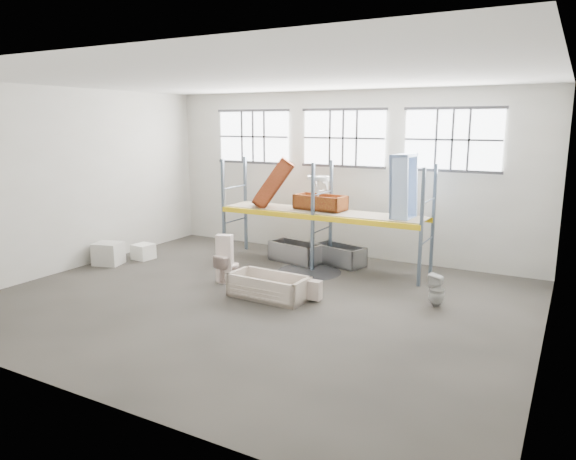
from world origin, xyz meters
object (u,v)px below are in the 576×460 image
Objects in this scene: cistern_tall at (225,258)px; rust_tub_flat at (320,202)px; bathtub_beige at (269,286)px; toilet_beige at (228,267)px; steel_tub_right at (339,255)px; blue_tub_upright at (404,187)px; toilet_white at (437,290)px; bucket at (250,289)px; carton_near at (108,254)px; steel_tub_left at (296,252)px.

rust_tub_flat is (1.38, 2.79, 1.20)m from cistern_tall.
bathtub_beige is 2.56× the size of toilet_beige.
steel_tub_right is 0.88× the size of blue_tub_upright.
toilet_white is 4.03m from steel_tub_right.
blue_tub_upright is 4.81m from bucket.
cistern_tall is 1.66× the size of carton_near.
blue_tub_upright reaches higher than cistern_tall.
toilet_beige is at bearing -144.99° from blue_tub_upright.
toilet_beige is 0.27m from cistern_tall.
bucket is at bearing -165.27° from bathtub_beige.
cistern_tall is 5.31m from toilet_white.
toilet_beige reaches higher than bathtub_beige.
blue_tub_upright reaches higher than bucket.
toilet_beige is at bearing 45.43° from cistern_tall.
bucket is (-2.62, -3.36, -2.22)m from blue_tub_upright.
toilet_white is 3.15m from blue_tub_upright.
steel_tub_right is at bearing 171.41° from blue_tub_upright.
toilet_beige is 3.35m from rust_tub_flat.
bathtub_beige is 1.76m from cistern_tall.
toilet_white reaches higher than steel_tub_right.
carton_near is at bearing -147.79° from steel_tub_left.
cistern_tall is 3.34m from rust_tub_flat.
rust_tub_flat is at bearing 29.57° from carton_near.
bucket is at bearing 157.28° from toilet_beige.
rust_tub_flat reaches higher than steel_tub_left.
steel_tub_left is 5.46m from carton_near.
rust_tub_flat is (-0.52, -0.22, 1.54)m from steel_tub_right.
bathtub_beige is 3.56m from steel_tub_right.
toilet_beige is at bearing -122.37° from steel_tub_right.
cistern_tall reaches higher than toilet_beige.
rust_tub_flat is (-0.26, 3.33, 1.55)m from bathtub_beige.
toilet_white reaches higher than bathtub_beige.
bucket is (-0.71, -3.65, -0.10)m from steel_tub_right.
cistern_tall is at bearing -144.46° from blue_tub_upright.
blue_tub_upright is (3.77, 2.64, 2.03)m from toilet_beige.
carton_near is (-5.87, -3.26, 0.04)m from steel_tub_right.
bathtub_beige is 1.19× the size of steel_tub_left.
cistern_tall is at bearing -103.69° from steel_tub_left.
cistern_tall is at bearing 151.73° from bucket.
steel_tub_right is 1.04× the size of rust_tub_flat.
toilet_white is (3.61, 1.31, 0.10)m from bathtub_beige.
rust_tub_flat reaches higher than steel_tub_right.
toilet_white reaches higher than steel_tub_left.
blue_tub_upright reaches higher than rust_tub_flat.
rust_tub_flat is at bearing 46.12° from cistern_tall.
toilet_beige is at bearing -116.34° from rust_tub_flat.
steel_tub_left is 1.70m from rust_tub_flat.
carton_near is (-4.62, -2.91, 0.03)m from steel_tub_left.
bathtub_beige reaches higher than bucket.
steel_tub_right is (1.86, 2.93, -0.09)m from toilet_beige.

